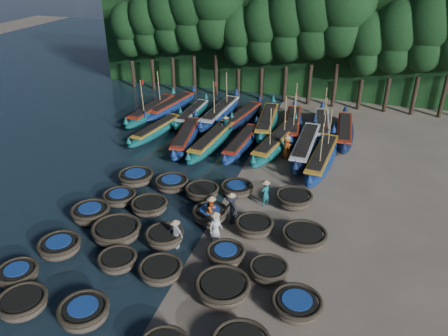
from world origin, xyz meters
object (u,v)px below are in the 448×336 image
(coracle_1, at_px, (23,303))
(fisherman_3, at_px, (231,208))
(coracle_6, at_px, (118,261))
(coracle_17, at_px, (210,214))
(coracle_10, at_px, (91,213))
(coracle_12, at_px, (164,237))
(coracle_8, at_px, (223,288))
(coracle_20, at_px, (136,177))
(long_boat_10, at_px, (172,106))
(long_boat_5, at_px, (242,143))
(long_boat_16, at_px, (322,126))
(coracle_7, at_px, (161,270))
(coracle_14, at_px, (268,270))
(long_boat_8, at_px, (322,158))
(fisherman_2, at_px, (212,210))
(long_boat_6, at_px, (276,143))
(coracle_15, at_px, (120,198))
(long_boat_15, at_px, (293,124))
(long_boat_9, at_px, (152,110))
(fisherman_6, at_px, (287,147))
(long_boat_13, at_px, (242,117))
(coracle_5, at_px, (60,247))
(coracle_24, at_px, (294,199))
(fisherman_1, at_px, (265,192))
(coracle_9, at_px, (297,305))
(fisherman_4, at_px, (176,233))
(coracle_18, at_px, (254,226))
(fisherman_5, at_px, (226,126))
(coracle_16, at_px, (149,206))
(long_boat_4, at_px, (212,140))
(coracle_22, at_px, (202,192))
(coracle_2, at_px, (84,312))
(fisherman_0, at_px, (215,225))
(coracle_11, at_px, (117,231))
(coracle_0, at_px, (18,274))
(coracle_19, at_px, (304,237))
(long_boat_17, at_px, (344,131))
(long_boat_7, at_px, (306,146))

(coracle_1, distance_m, fisherman_3, 10.87)
(coracle_6, xyz_separation_m, coracle_17, (2.85, 5.00, 0.03))
(coracle_10, distance_m, coracle_12, 4.81)
(coracle_8, relative_size, coracle_20, 1.06)
(coracle_20, height_order, long_boat_10, long_boat_10)
(coracle_10, bearing_deg, long_boat_5, 64.93)
(long_boat_16, bearing_deg, coracle_12, -115.26)
(coracle_7, distance_m, coracle_14, 4.92)
(long_boat_8, xyz_separation_m, fisherman_2, (-4.95, -8.88, 0.28))
(coracle_20, relative_size, long_boat_6, 0.27)
(coracle_7, distance_m, coracle_15, 7.19)
(long_boat_15, xyz_separation_m, long_boat_16, (2.33, 0.54, -0.05))
(long_boat_9, bearing_deg, fisherman_6, -17.35)
(long_boat_13, bearing_deg, coracle_17, -71.87)
(coracle_1, xyz_separation_m, coracle_5, (-0.88, 3.68, 0.01))
(coracle_24, relative_size, long_boat_9, 0.26)
(coracle_7, relative_size, long_boat_15, 0.26)
(long_boat_5, relative_size, fisherman_1, 4.29)
(coracle_9, distance_m, fisherman_4, 6.99)
(coracle_18, height_order, fisherman_2, fisherman_2)
(coracle_17, height_order, fisherman_3, fisherman_3)
(fisherman_5, bearing_deg, coracle_16, 132.04)
(fisherman_3, bearing_deg, long_boat_4, 158.88)
(coracle_5, bearing_deg, coracle_22, 55.69)
(fisherman_6, bearing_deg, coracle_14, 144.21)
(coracle_12, bearing_deg, long_boat_9, 117.70)
(coracle_24, height_order, long_boat_8, long_boat_8)
(coracle_2, height_order, long_boat_10, long_boat_10)
(coracle_6, relative_size, fisherman_4, 1.28)
(coracle_18, xyz_separation_m, coracle_20, (-8.47, 2.95, 0.01))
(coracle_12, height_order, coracle_15, coracle_12)
(coracle_20, relative_size, fisherman_0, 1.38)
(fisherman_2, bearing_deg, coracle_11, 135.20)
(coracle_11, relative_size, coracle_12, 1.51)
(coracle_7, relative_size, long_boat_9, 0.26)
(long_boat_10, relative_size, fisherman_5, 4.57)
(coracle_15, height_order, fisherman_2, fisherman_2)
(long_boat_13, bearing_deg, coracle_9, -59.13)
(coracle_6, bearing_deg, coracle_22, 77.32)
(coracle_0, height_order, coracle_10, coracle_10)
(coracle_19, bearing_deg, long_boat_9, 136.94)
(coracle_9, xyz_separation_m, fisherman_1, (-3.07, 7.73, 0.49))
(long_boat_8, xyz_separation_m, long_boat_10, (-14.17, 6.90, -0.03))
(coracle_20, distance_m, long_boat_13, 12.79)
(coracle_12, bearing_deg, long_boat_10, 112.49)
(coracle_6, relative_size, long_boat_17, 0.26)
(coracle_2, height_order, coracle_18, coracle_2)
(coracle_0, height_order, coracle_7, coracle_7)
(coracle_11, xyz_separation_m, fisherman_5, (1.33, 14.62, 0.36))
(coracle_15, bearing_deg, long_boat_7, 47.09)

